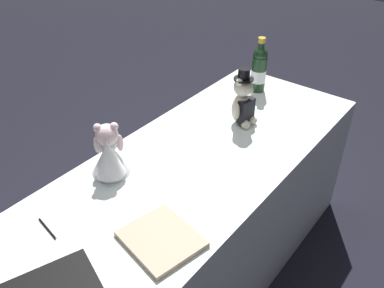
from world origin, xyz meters
The scene contains 7 objects.
ground_plane centered at (0.00, 0.00, 0.00)m, with size 12.00×12.00×0.00m, color black.
reception_table centered at (0.00, 0.00, 0.38)m, with size 2.01×0.76×0.76m, color white.
teddy_bear_groom centered at (-0.42, -0.01, 0.89)m, with size 0.14×0.13×0.30m.
teddy_bear_bride centered at (0.28, -0.22, 0.87)m, with size 0.21×0.22×0.25m.
champagne_bottle centered at (-0.79, -0.13, 0.90)m, with size 0.09×0.09×0.32m.
signing_pen centered at (0.65, -0.16, 0.77)m, with size 0.03×0.14×0.01m.
guestbook centered at (0.43, 0.20, 0.77)m, with size 0.23×0.26×0.02m, color tan.
Camera 1 is at (1.16, 0.91, 1.89)m, focal length 38.78 mm.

